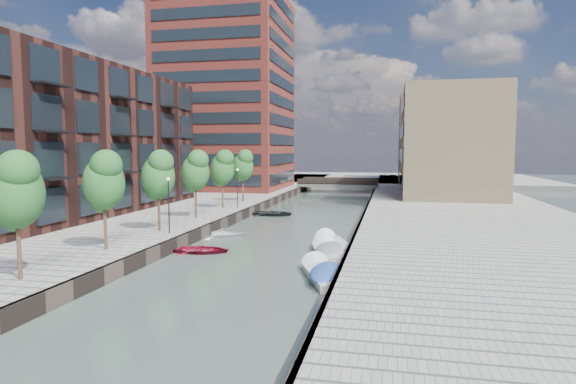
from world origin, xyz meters
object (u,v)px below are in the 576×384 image
(bridge, at_px, (339,184))
(sloop_3, at_px, (222,237))
(tree_6, at_px, (243,165))
(motorboat_4, at_px, (328,251))
(tree_1, at_px, (16,189))
(tree_2, at_px, (104,180))
(car, at_px, (409,191))
(tree_3, at_px, (158,174))
(tree_4, at_px, (195,170))
(sloop_2, at_px, (201,252))
(sloop_4, at_px, (271,215))
(motorboat_3, at_px, (324,274))
(tree_5, at_px, (222,167))
(motorboat_2, at_px, (331,244))

(bridge, distance_m, sloop_3, 43.51)
(tree_6, height_order, motorboat_4, tree_6)
(tree_1, distance_m, motorboat_4, 19.06)
(tree_1, relative_size, tree_2, 1.00)
(car, bearing_deg, tree_2, -108.47)
(tree_3, relative_size, motorboat_4, 1.03)
(tree_4, xyz_separation_m, sloop_3, (3.65, -3.21, -5.31))
(tree_6, bearing_deg, sloop_3, -78.04)
(tree_6, relative_size, car, 1.73)
(bridge, height_order, sloop_3, bridge)
(sloop_2, distance_m, sloop_4, 19.21)
(tree_6, bearing_deg, tree_1, -90.00)
(tree_6, bearing_deg, tree_2, -90.00)
(sloop_3, bearing_deg, car, -46.16)
(car, bearing_deg, tree_4, -119.22)
(motorboat_3, xyz_separation_m, motorboat_4, (-0.58, 6.09, 0.00))
(tree_5, relative_size, motorboat_3, 1.04)
(bridge, bearing_deg, tree_5, -104.44)
(tree_5, distance_m, motorboat_2, 18.41)
(tree_2, relative_size, tree_4, 1.00)
(tree_4, height_order, tree_5, same)
(tree_4, bearing_deg, tree_6, 90.00)
(tree_4, relative_size, tree_5, 1.00)
(tree_3, height_order, sloop_3, tree_3)
(tree_2, distance_m, motorboat_2, 16.48)
(motorboat_2, height_order, motorboat_3, motorboat_3)
(motorboat_3, height_order, car, car)
(sloop_2, bearing_deg, tree_4, 19.62)
(tree_4, bearing_deg, tree_3, -90.00)
(tree_1, distance_m, sloop_3, 18.92)
(tree_5, bearing_deg, motorboat_2, -43.28)
(tree_4, bearing_deg, car, 53.41)
(motorboat_2, bearing_deg, tree_2, -145.32)
(bridge, distance_m, tree_1, 61.71)
(tree_3, bearing_deg, car, 59.62)
(tree_2, height_order, motorboat_2, tree_2)
(tree_6, distance_m, sloop_4, 8.08)
(tree_5, distance_m, sloop_4, 7.53)
(bridge, bearing_deg, tree_4, -102.00)
(tree_1, xyz_separation_m, tree_4, (0.00, 21.00, 0.00))
(tree_3, height_order, tree_6, same)
(tree_3, bearing_deg, tree_4, 90.00)
(tree_4, relative_size, tree_6, 1.00)
(bridge, bearing_deg, sloop_3, -96.41)
(sloop_2, relative_size, car, 1.16)
(tree_2, bearing_deg, motorboat_2, 34.68)
(tree_1, relative_size, tree_4, 1.00)
(sloop_3, distance_m, motorboat_4, 10.51)
(motorboat_2, bearing_deg, tree_5, 136.72)
(motorboat_2, xyz_separation_m, motorboat_3, (0.72, -9.00, 0.12))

